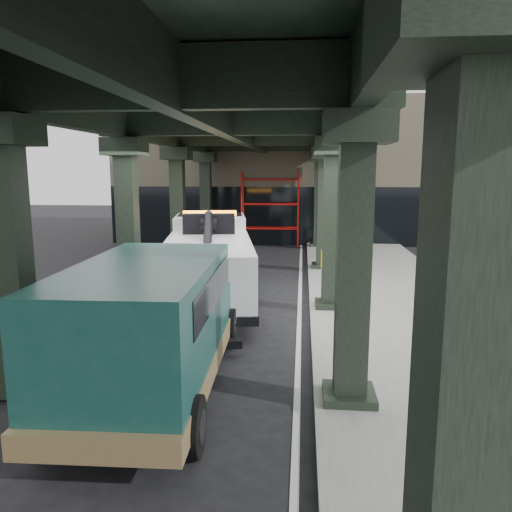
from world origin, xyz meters
The scene contains 8 objects.
ground centered at (0.00, 0.00, 0.00)m, with size 90.00×90.00×0.00m, color black.
sidewalk centered at (4.50, 2.00, 0.07)m, with size 5.00×40.00×0.15m, color gray.
lane_stripe centered at (1.70, 2.00, 0.01)m, with size 0.12×38.00×0.01m, color silver.
viaduct centered at (-0.40, 2.00, 5.46)m, with size 7.40×32.00×6.40m.
building centered at (2.00, 20.00, 4.00)m, with size 22.00×10.00×8.00m, color #C6B793.
scaffolding centered at (0.00, 14.64, 2.11)m, with size 3.08×0.88×4.00m.
tow_truck centered at (-1.17, 3.03, 1.38)m, with size 3.68×8.88×2.83m.
towed_van centered at (-0.93, -3.81, 1.35)m, with size 2.65×6.26×2.51m.
Camera 1 is at (1.75, -12.27, 4.08)m, focal length 35.00 mm.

